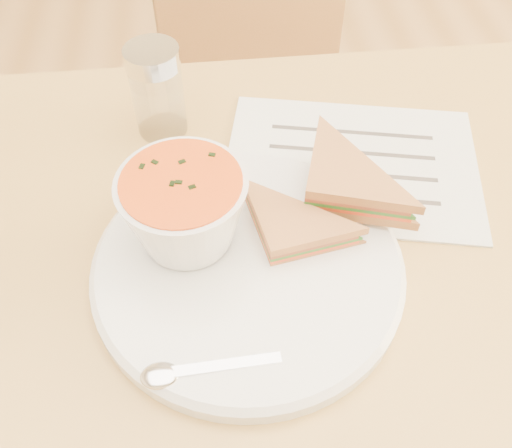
{
  "coord_description": "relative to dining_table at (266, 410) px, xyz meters",
  "views": [
    {
      "loc": [
        -0.05,
        -0.32,
        1.21
      ],
      "look_at": [
        -0.01,
        0.02,
        0.8
      ],
      "focal_mm": 40.0,
      "sensor_mm": 36.0,
      "label": 1
    }
  ],
  "objects": [
    {
      "name": "paper_menu",
      "position": [
        0.11,
        0.13,
        0.38
      ],
      "size": [
        0.33,
        0.27,
        0.0
      ],
      "primitive_type": null,
      "rotation": [
        0.0,
        0.0,
        -0.22
      ],
      "color": "silver",
      "rests_on": "dining_table"
    },
    {
      "name": "spoon",
      "position": [
        -0.06,
        -0.11,
        0.4
      ],
      "size": [
        0.17,
        0.04,
        0.01
      ],
      "primitive_type": null,
      "rotation": [
        0.0,
        0.0,
        0.05
      ],
      "color": "silver",
      "rests_on": "plate"
    },
    {
      "name": "sandwich_half_b",
      "position": [
        0.04,
        0.04,
        0.42
      ],
      "size": [
        0.14,
        0.14,
        0.04
      ],
      "primitive_type": null,
      "rotation": [
        0.0,
        0.0,
        -0.3
      ],
      "color": "#B87A41",
      "rests_on": "plate"
    },
    {
      "name": "sandwich_half_a",
      "position": [
        -0.0,
        -0.01,
        0.41
      ],
      "size": [
        0.11,
        0.11,
        0.03
      ],
      "primitive_type": null,
      "rotation": [
        0.0,
        0.0,
        0.18
      ],
      "color": "#B87A41",
      "rests_on": "plate"
    },
    {
      "name": "chair_far",
      "position": [
        0.1,
        0.57,
        0.08
      ],
      "size": [
        0.48,
        0.48,
        0.9
      ],
      "primitive_type": null,
      "rotation": [
        0.0,
        0.0,
        3.35
      ],
      "color": "brown",
      "rests_on": "floor"
    },
    {
      "name": "soup_bowl",
      "position": [
        -0.08,
        0.03,
        0.43
      ],
      "size": [
        0.14,
        0.14,
        0.08
      ],
      "primitive_type": null,
      "rotation": [
        0.0,
        0.0,
        -0.21
      ],
      "color": "white",
      "rests_on": "plate"
    },
    {
      "name": "condiment_shaker",
      "position": [
        -0.1,
        0.22,
        0.43
      ],
      "size": [
        0.07,
        0.07,
        0.11
      ],
      "primitive_type": null,
      "rotation": [
        0.0,
        0.0,
        -0.23
      ],
      "color": "silver",
      "rests_on": "dining_table"
    },
    {
      "name": "dining_table",
      "position": [
        0.0,
        0.0,
        0.0
      ],
      "size": [
        1.0,
        0.7,
        0.75
      ],
      "primitive_type": null,
      "color": "olive",
      "rests_on": "floor"
    },
    {
      "name": "plate",
      "position": [
        -0.02,
        -0.0,
        0.38
      ],
      "size": [
        0.39,
        0.39,
        0.02
      ],
      "primitive_type": null,
      "rotation": [
        0.0,
        0.0,
        -0.36
      ],
      "color": "white",
      "rests_on": "dining_table"
    }
  ]
}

